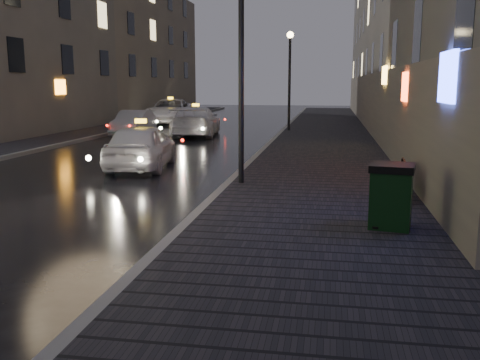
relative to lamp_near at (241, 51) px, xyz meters
The scene contains 16 objects.
ground 7.18m from the lamp_near, 107.14° to the right, with size 120.00×120.00×0.00m, color black.
sidewalk 15.52m from the lamp_near, 82.22° to the left, with size 4.60×58.00×0.15m, color black.
curb 15.39m from the lamp_near, 91.34° to the left, with size 0.20×58.00×0.15m, color slate.
sidewalk_far 18.65m from the lamp_near, 125.12° to the left, with size 2.40×58.00×0.15m, color black.
curb_far 17.95m from the lamp_near, 121.66° to the left, with size 0.20×58.00×0.15m, color slate.
building_near 19.94m from the lamp_near, 74.55° to the left, with size 1.80×50.00×13.00m, color #605B54.
building_far_b 21.07m from the lamp_near, 137.63° to the left, with size 6.00×16.00×14.00m, color #6B6051.
building_far_c 36.45m from the lamp_near, 114.95° to the left, with size 6.00×22.00×11.00m, color #6B6051.
lamp_near is the anchor object (origin of this frame).
lamp_far 16.00m from the lamp_near, 90.00° to the left, with size 0.36×0.36×5.28m.
bench 4.93m from the lamp_near, 17.35° to the right, with size 0.64×1.62×0.81m.
trash_bin 5.82m from the lamp_near, 49.19° to the right, with size 0.88×0.88×1.15m.
taxi_near 5.33m from the lamp_near, 143.74° to the left, with size 1.72×4.26×1.45m, color white.
car_left_mid 15.32m from the lamp_near, 121.14° to the left, with size 1.40×4.02×1.32m, color #9998A0.
taxi_mid 14.50m from the lamp_near, 108.90° to the left, with size 2.15×5.29×1.53m, color white.
taxi_far 23.72m from the lamp_near, 111.22° to the left, with size 2.74×5.94×1.65m, color silver.
Camera 1 is at (4.09, -7.49, 2.69)m, focal length 40.00 mm.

